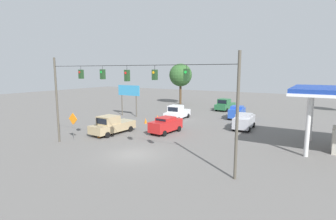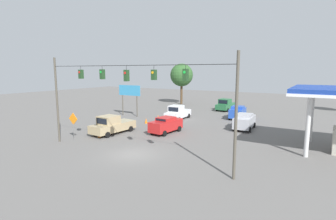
% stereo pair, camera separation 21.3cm
% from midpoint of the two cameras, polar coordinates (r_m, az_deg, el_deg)
% --- Properties ---
extents(ground_plane, '(140.00, 140.00, 0.00)m').
position_cam_midpoint_polar(ground_plane, '(23.07, -7.34, -9.55)').
color(ground_plane, '#605E5B').
extents(overhead_signal_span, '(18.21, 0.38, 8.40)m').
position_cam_midpoint_polar(overhead_signal_span, '(21.51, -8.65, 3.70)').
color(overhead_signal_span, '#4C473D').
rests_on(overhead_signal_span, ground_plane).
extents(pickup_truck_green_withflow_deep, '(2.46, 5.33, 2.12)m').
position_cam_midpoint_polar(pickup_truck_green_withflow_deep, '(48.47, 12.60, 1.09)').
color(pickup_truck_green_withflow_deep, '#236038').
rests_on(pickup_truck_green_withflow_deep, ground_plane).
extents(sedan_red_withflow_mid, '(2.29, 4.59, 1.84)m').
position_cam_midpoint_polar(sedan_red_withflow_mid, '(30.27, -0.26, -3.20)').
color(sedan_red_withflow_mid, red).
rests_on(sedan_red_withflow_mid, ground_plane).
extents(pickup_truck_tan_parked_shoulder, '(2.58, 5.67, 2.12)m').
position_cam_midpoint_polar(pickup_truck_tan_parked_shoulder, '(30.58, -11.89, -3.24)').
color(pickup_truck_tan_parked_shoulder, tan).
rests_on(pickup_truck_tan_parked_shoulder, ground_plane).
extents(sedan_silver_oncoming_far, '(2.30, 4.65, 1.92)m').
position_cam_midpoint_polar(sedan_silver_oncoming_far, '(33.52, 16.47, -2.32)').
color(sedan_silver_oncoming_far, '#A8AAB2').
rests_on(sedan_silver_oncoming_far, ground_plane).
extents(pickup_truck_white_withflow_far, '(2.44, 5.50, 2.12)m').
position_cam_midpoint_polar(pickup_truck_white_withflow_far, '(38.58, 2.27, -0.61)').
color(pickup_truck_white_withflow_far, silver).
rests_on(pickup_truck_white_withflow_far, ground_plane).
extents(sedan_blue_oncoming_deep, '(2.29, 4.07, 1.94)m').
position_cam_midpoint_polar(sedan_blue_oncoming_deep, '(40.27, 15.07, -0.46)').
color(sedan_blue_oncoming_deep, '#234CB2').
rests_on(sedan_blue_oncoming_deep, ground_plane).
extents(traffic_cone_nearest, '(0.38, 0.38, 0.72)m').
position_cam_midpoint_polar(traffic_cone_nearest, '(29.40, -14.50, -5.04)').
color(traffic_cone_nearest, orange).
rests_on(traffic_cone_nearest, ground_plane).
extents(traffic_cone_second, '(0.38, 0.38, 0.72)m').
position_cam_midpoint_polar(traffic_cone_second, '(31.55, -10.70, -3.99)').
color(traffic_cone_second, orange).
rests_on(traffic_cone_second, ground_plane).
extents(traffic_cone_third, '(0.38, 0.38, 0.72)m').
position_cam_midpoint_polar(traffic_cone_third, '(33.74, -7.12, -3.08)').
color(traffic_cone_third, orange).
rests_on(traffic_cone_third, ground_plane).
extents(traffic_cone_fourth, '(0.38, 0.38, 0.72)m').
position_cam_midpoint_polar(traffic_cone_fourth, '(35.90, -4.63, -2.33)').
color(traffic_cone_fourth, orange).
rests_on(traffic_cone_fourth, ground_plane).
extents(traffic_cone_fifth, '(0.38, 0.38, 0.72)m').
position_cam_midpoint_polar(traffic_cone_fifth, '(38.30, -2.02, -1.62)').
color(traffic_cone_fifth, orange).
rests_on(traffic_cone_fifth, ground_plane).
extents(traffic_cone_farthest, '(0.38, 0.38, 0.72)m').
position_cam_midpoint_polar(traffic_cone_farthest, '(40.74, 0.37, -0.99)').
color(traffic_cone_farthest, orange).
rests_on(traffic_cone_farthest, ground_plane).
extents(roadside_billboard, '(4.12, 0.16, 4.86)m').
position_cam_midpoint_polar(roadside_billboard, '(41.59, -8.24, 3.67)').
color(roadside_billboard, '#4C473D').
rests_on(roadside_billboard, ground_plane).
extents(work_zone_sign, '(1.27, 0.06, 2.84)m').
position_cam_midpoint_polar(work_zone_sign, '(28.81, -19.73, -2.24)').
color(work_zone_sign, slate).
rests_on(work_zone_sign, ground_plane).
extents(tree_horizon_left, '(4.80, 4.80, 8.59)m').
position_cam_midpoint_polar(tree_horizon_left, '(55.95, 3.09, 7.58)').
color(tree_horizon_left, '#4C3823').
rests_on(tree_horizon_left, ground_plane).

